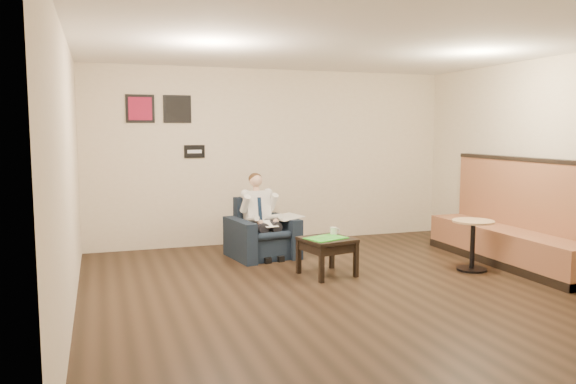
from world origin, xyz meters
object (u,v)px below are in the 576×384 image
object	(u,v)px
armchair	(262,228)
coffee_mug	(334,231)
green_folder	(326,238)
banquette	(510,212)
cafe_table	(472,245)
seated_man	(265,219)
smartphone	(323,235)
side_table	(327,257)

from	to	relation	value
armchair	coffee_mug	distance (m)	1.26
green_folder	banquette	distance (m)	2.65
armchair	green_folder	distance (m)	1.35
banquette	cafe_table	distance (m)	0.81
seated_man	coffee_mug	bearing A→B (deg)	-65.97
smartphone	cafe_table	size ratio (longest dim) A/B	0.22
armchair	seated_man	xyz separation A→B (m)	(0.02, -0.11, 0.16)
armchair	coffee_mug	bearing A→B (deg)	-68.01
green_folder	smartphone	world-z (taller)	green_folder
smartphone	cafe_table	world-z (taller)	cafe_table
side_table	coffee_mug	xyz separation A→B (m)	(0.16, 0.17, 0.29)
green_folder	smartphone	xyz separation A→B (m)	(0.04, 0.21, -0.00)
coffee_mug	banquette	bearing A→B (deg)	-9.05
seated_man	coffee_mug	distance (m)	1.16
green_folder	coffee_mug	xyz separation A→B (m)	(0.19, 0.19, 0.04)
seated_man	smartphone	world-z (taller)	seated_man
seated_man	side_table	bearing A→B (deg)	-76.51
green_folder	smartphone	distance (m)	0.21
seated_man	green_folder	distance (m)	1.25
seated_man	banquette	xyz separation A→B (m)	(3.08, -1.36, 0.14)
side_table	armchair	bearing A→B (deg)	111.73
armchair	green_folder	xyz separation A→B (m)	(0.47, -1.27, 0.06)
armchair	side_table	xyz separation A→B (m)	(0.49, -1.24, -0.18)
armchair	side_table	size ratio (longest dim) A/B	1.49
smartphone	cafe_table	bearing A→B (deg)	-18.45
banquette	armchair	bearing A→B (deg)	154.70
armchair	coffee_mug	size ratio (longest dim) A/B	8.62
seated_man	banquette	bearing A→B (deg)	-33.09
green_folder	coffee_mug	size ratio (longest dim) A/B	4.74
cafe_table	coffee_mug	bearing A→B (deg)	162.86
banquette	green_folder	bearing A→B (deg)	175.72
armchair	side_table	bearing A→B (deg)	-77.61
green_folder	coffee_mug	bearing A→B (deg)	45.89
armchair	smartphone	world-z (taller)	armchair
side_table	cafe_table	bearing A→B (deg)	-11.08
side_table	green_folder	distance (m)	0.25
cafe_table	banquette	bearing A→B (deg)	11.97
side_table	green_folder	xyz separation A→B (m)	(-0.03, -0.03, 0.25)
smartphone	banquette	bearing A→B (deg)	-11.03
armchair	green_folder	world-z (taller)	armchair
armchair	seated_man	size ratio (longest dim) A/B	0.75
seated_man	side_table	size ratio (longest dim) A/B	1.97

